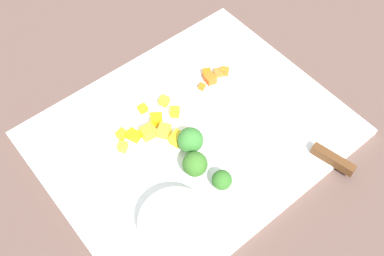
{
  "coord_description": "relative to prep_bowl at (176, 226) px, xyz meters",
  "views": [
    {
      "loc": [
        -0.27,
        -0.33,
        0.65
      ],
      "look_at": [
        0.0,
        0.0,
        0.02
      ],
      "focal_mm": 42.86,
      "sensor_mm": 36.0,
      "label": 1
    }
  ],
  "objects": [
    {
      "name": "pepper_dice_1",
      "position": [
        0.03,
        0.19,
        -0.01
      ],
      "size": [
        0.02,
        0.02,
        0.01
      ],
      "primitive_type": "cube",
      "rotation": [
        0.0,
        0.0,
        1.8
      ],
      "color": "yellow",
      "rests_on": "cutting_board"
    },
    {
      "name": "pepper_dice_8",
      "position": [
        0.07,
        0.16,
        -0.01
      ],
      "size": [
        0.02,
        0.02,
        0.02
      ],
      "primitive_type": "cube",
      "rotation": [
        0.0,
        0.0,
        3.01
      ],
      "color": "yellow",
      "rests_on": "cutting_board"
    },
    {
      "name": "pepper_dice_9",
      "position": [
        0.13,
        0.17,
        -0.01
      ],
      "size": [
        0.02,
        0.02,
        0.01
      ],
      "primitive_type": "cube",
      "rotation": [
        0.0,
        0.0,
        2.39
      ],
      "color": "yellow",
      "rests_on": "cutting_board"
    },
    {
      "name": "pepper_dice_7",
      "position": [
        0.09,
        0.21,
        -0.01
      ],
      "size": [
        0.02,
        0.01,
        0.01
      ],
      "primitive_type": "cube",
      "rotation": [
        0.0,
        0.0,
        1.47
      ],
      "color": "yellow",
      "rests_on": "cutting_board"
    },
    {
      "name": "pepper_dice_3",
      "position": [
        0.09,
        0.15,
        -0.01
      ],
      "size": [
        0.03,
        0.03,
        0.02
      ],
      "primitive_type": "cube",
      "rotation": [
        0.0,
        0.0,
        0.63
      ],
      "color": "yellow",
      "rests_on": "cutting_board"
    },
    {
      "name": "broccoli_floret_0",
      "position": [
        0.1,
        0.1,
        0.01
      ],
      "size": [
        0.04,
        0.04,
        0.05
      ],
      "color": "#8DBE59",
      "rests_on": "cutting_board"
    },
    {
      "name": "carrot_dice_2",
      "position": [
        0.23,
        0.2,
        -0.01
      ],
      "size": [
        0.02,
        0.02,
        0.02
      ],
      "primitive_type": "cube",
      "rotation": [
        0.0,
        0.0,
        2.65
      ],
      "color": "orange",
      "rests_on": "cutting_board"
    },
    {
      "name": "carrot_dice_3",
      "position": [
        0.25,
        0.19,
        -0.01
      ],
      "size": [
        0.02,
        0.02,
        0.01
      ],
      "primitive_type": "cube",
      "rotation": [
        0.0,
        0.0,
        2.51
      ],
      "color": "orange",
      "rests_on": "cutting_board"
    },
    {
      "name": "pepper_dice_6",
      "position": [
        0.12,
        0.2,
        -0.01
      ],
      "size": [
        0.02,
        0.02,
        0.01
      ],
      "primitive_type": "cube",
      "rotation": [
        0.0,
        0.0,
        1.99
      ],
      "color": "yellow",
      "rests_on": "cutting_board"
    },
    {
      "name": "pepper_dice_5",
      "position": [
        0.1,
        0.12,
        -0.01
      ],
      "size": [
        0.03,
        0.02,
        0.02
      ],
      "primitive_type": "cube",
      "rotation": [
        0.0,
        0.0,
        1.82
      ],
      "color": "yellow",
      "rests_on": "cutting_board"
    },
    {
      "name": "carrot_dice_0",
      "position": [
        0.2,
        0.18,
        -0.01
      ],
      "size": [
        0.01,
        0.01,
        0.01
      ],
      "primitive_type": "cube",
      "rotation": [
        0.0,
        0.0,
        0.29
      ],
      "color": "orange",
      "rests_on": "cutting_board"
    },
    {
      "name": "carrot_dice_1",
      "position": [
        0.26,
        0.18,
        -0.01
      ],
      "size": [
        0.02,
        0.02,
        0.01
      ],
      "primitive_type": "cube",
      "rotation": [
        0.0,
        0.0,
        2.17
      ],
      "color": "orange",
      "rests_on": "cutting_board"
    },
    {
      "name": "cutting_board",
      "position": [
        0.13,
        0.12,
        -0.02
      ],
      "size": [
        0.49,
        0.39,
        0.01
      ],
      "primitive_type": "cube",
      "color": "white",
      "rests_on": "ground_plane"
    },
    {
      "name": "carrot_dice_4",
      "position": [
        0.22,
        0.18,
        -0.01
      ],
      "size": [
        0.02,
        0.02,
        0.02
      ],
      "primitive_type": "cube",
      "rotation": [
        0.0,
        0.0,
        3.04
      ],
      "color": "orange",
      "rests_on": "cutting_board"
    },
    {
      "name": "broccoli_floret_2",
      "position": [
        0.1,
        0.01,
        0.0
      ],
      "size": [
        0.03,
        0.03,
        0.03
      ],
      "color": "#87B865",
      "rests_on": "cutting_board"
    },
    {
      "name": "ground_plane",
      "position": [
        0.13,
        0.12,
        -0.03
      ],
      "size": [
        4.0,
        4.0,
        0.0
      ],
      "primitive_type": "plane",
      "color": "brown"
    },
    {
      "name": "pepper_dice_4",
      "position": [
        0.09,
        0.17,
        -0.01
      ],
      "size": [
        0.03,
        0.03,
        0.02
      ],
      "primitive_type": "cube",
      "rotation": [
        0.0,
        0.0,
        0.96
      ],
      "color": "yellow",
      "rests_on": "cutting_board"
    },
    {
      "name": "broccoli_floret_1",
      "position": [
        0.08,
        0.06,
        0.01
      ],
      "size": [
        0.04,
        0.04,
        0.05
      ],
      "color": "#86B96A",
      "rests_on": "cutting_board"
    },
    {
      "name": "pepper_dice_0",
      "position": [
        0.05,
        0.17,
        -0.01
      ],
      "size": [
        0.02,
        0.03,
        0.01
      ],
      "primitive_type": "cube",
      "rotation": [
        0.0,
        0.0,
        1.92
      ],
      "color": "yellow",
      "rests_on": "cutting_board"
    },
    {
      "name": "pepper_dice_2",
      "position": [
        0.02,
        0.17,
        -0.01
      ],
      "size": [
        0.02,
        0.02,
        0.01
      ],
      "primitive_type": "cube",
      "rotation": [
        0.0,
        0.0,
        2.14
      ],
      "color": "yellow",
      "rests_on": "cutting_board"
    },
    {
      "name": "chef_knife",
      "position": [
        0.25,
        0.02,
        -0.01
      ],
      "size": [
        0.09,
        0.36,
        0.02
      ],
      "rotation": [
        0.0,
        0.0,
        1.78
      ],
      "color": "silver",
      "rests_on": "cutting_board"
    },
    {
      "name": "prep_bowl",
      "position": [
        0.0,
        0.0,
        0.0
      ],
      "size": [
        0.11,
        0.11,
        0.04
      ],
      "primitive_type": "cylinder",
      "color": "white",
      "rests_on": "cutting_board"
    }
  ]
}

